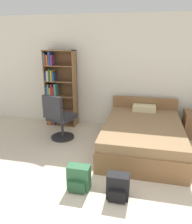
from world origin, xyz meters
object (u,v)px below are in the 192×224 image
bookshelf (57,89)px  bed (142,135)px  backpack_green (79,178)px  office_chair (59,118)px  backpack_black (118,187)px

bookshelf → bed: bearing=-22.4°
bookshelf → backpack_green: 2.75m
bed → office_chair: 1.74m
bookshelf → backpack_green: size_ratio=4.96×
bookshelf → backpack_black: (1.80, -2.41, -0.73)m
bookshelf → bed: (2.09, -0.86, -0.62)m
backpack_black → backpack_green: 0.57m
office_chair → backpack_black: office_chair is taller
bed → backpack_black: bearing=-100.3°
bookshelf → office_chair: bearing=-67.2°
office_chair → backpack_black: bearing=-47.1°
office_chair → backpack_black: size_ratio=2.85×
office_chair → backpack_green: office_chair is taller
office_chair → backpack_green: 1.76m
bed → backpack_black: bed is taller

